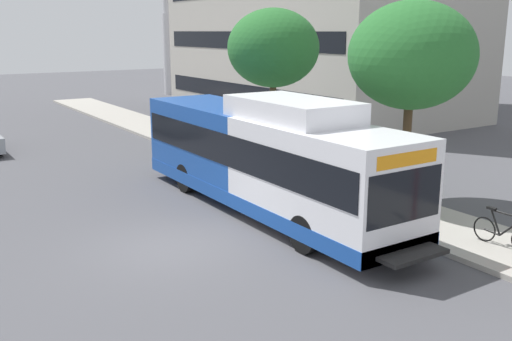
# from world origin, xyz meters

# --- Properties ---
(ground_plane) EXTENTS (120.00, 120.00, 0.00)m
(ground_plane) POSITION_xyz_m (0.00, 8.00, 0.00)
(ground_plane) COLOR #4C4C51
(sidewalk_curb) EXTENTS (3.00, 56.00, 0.14)m
(sidewalk_curb) POSITION_xyz_m (7.00, 6.00, 0.07)
(sidewalk_curb) COLOR #A8A399
(sidewalk_curb) RESTS_ON ground
(transit_bus) EXTENTS (2.58, 12.25, 3.65)m
(transit_bus) POSITION_xyz_m (3.85, 1.27, 1.70)
(transit_bus) COLOR white
(transit_bus) RESTS_ON ground
(bicycle_parked) EXTENTS (0.52, 1.76, 1.02)m
(bicycle_parked) POSITION_xyz_m (6.93, -4.99, 0.56)
(bicycle_parked) COLOR black
(bicycle_parked) RESTS_ON sidewalk_curb
(street_tree_near_stop) EXTENTS (3.91, 3.91, 6.29)m
(street_tree_near_stop) POSITION_xyz_m (7.98, -0.65, 4.76)
(street_tree_near_stop) COLOR #4C3823
(street_tree_near_stop) RESTS_ON sidewalk_curb
(street_tree_mid_block) EXTENTS (3.81, 3.81, 6.30)m
(street_tree_mid_block) POSITION_xyz_m (8.01, 6.86, 4.80)
(street_tree_mid_block) COLOR #4C3823
(street_tree_mid_block) RESTS_ON sidewalk_curb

